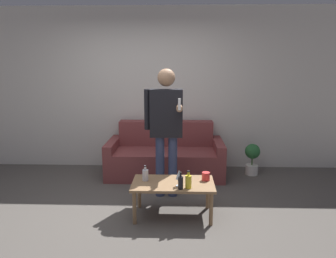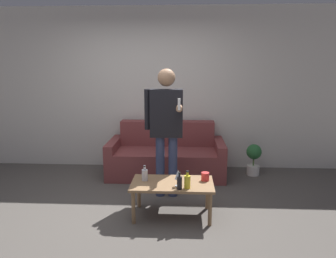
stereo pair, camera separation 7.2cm
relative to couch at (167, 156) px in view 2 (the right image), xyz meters
The scene contains 11 objects.
ground_plane 1.63m from the couch, 103.24° to the right, with size 16.00×16.00×0.00m, color #514C47.
wall_back 1.20m from the couch, 129.36° to the left, with size 8.00×0.06×2.70m.
couch is the anchor object (origin of this frame).
coffee_table 1.50m from the couch, 84.12° to the right, with size 0.96×0.54×0.41m.
bottle_orange 1.46m from the couch, 96.92° to the right, with size 0.07×0.07×0.19m.
bottle_green 1.71m from the couch, 78.89° to the right, with size 0.07×0.07×0.20m.
bottle_dark 1.72m from the couch, 81.92° to the right, with size 0.06×0.06×0.20m.
wine_glass_near 1.64m from the couch, 82.09° to the right, with size 0.07×0.07×0.19m.
cup_on_table 1.52m from the couch, 68.97° to the right, with size 0.09×0.09×0.10m.
person_standing_front 1.15m from the couch, 87.04° to the right, with size 0.50×0.44×1.71m.
potted_plant 1.41m from the couch, ahead, with size 0.24×0.24×0.51m.
Camera 2 is at (0.66, -3.55, 1.78)m, focal length 35.00 mm.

